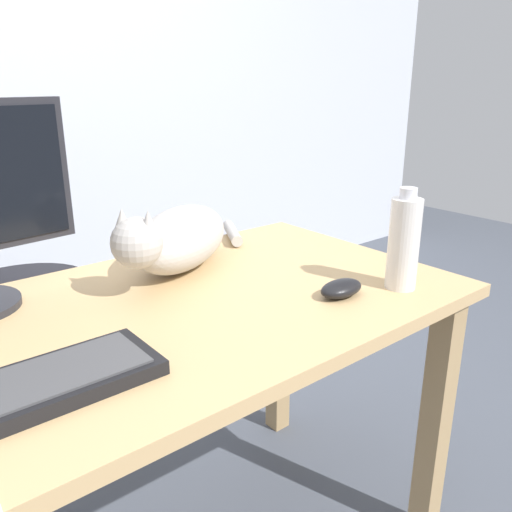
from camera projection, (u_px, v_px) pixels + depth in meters
desk at (167, 356)px, 1.12m from camera, size 1.30×0.72×0.73m
office_chair at (9, 326)px, 1.71m from camera, size 0.50×0.48×0.95m
keyboard at (11, 396)px, 0.76m from camera, size 0.44×0.15×0.03m
cat at (178, 238)px, 1.28m from camera, size 0.53×0.37×0.20m
computer_mouse at (341, 288)px, 1.14m from camera, size 0.11×0.06×0.04m
water_bottle at (404, 242)px, 1.16m from camera, size 0.07×0.07×0.23m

